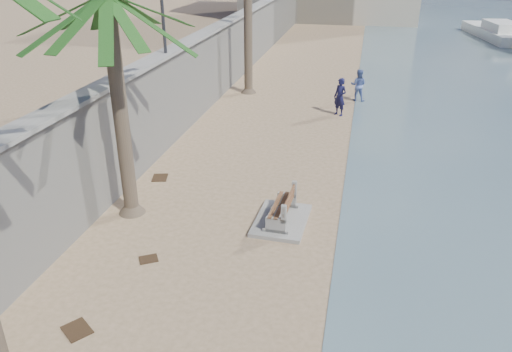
{
  "coord_description": "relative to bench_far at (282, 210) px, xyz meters",
  "views": [
    {
      "loc": [
        2.32,
        -5.91,
        7.37
      ],
      "look_at": [
        -0.5,
        7.0,
        1.2
      ],
      "focal_mm": 35.0,
      "sensor_mm": 36.0,
      "label": 1
    }
  ],
  "objects": [
    {
      "name": "person_a",
      "position": [
        0.97,
        10.47,
        0.62
      ],
      "size": [
        0.88,
        0.82,
        2.02
      ],
      "primitive_type": "imported",
      "rotation": [
        0.0,
        0.0,
        -0.61
      ],
      "color": "#141438",
      "rests_on": "ground_plane"
    },
    {
      "name": "person_b",
      "position": [
        1.74,
        13.1,
        0.51
      ],
      "size": [
        0.94,
        0.77,
        1.79
      ],
      "primitive_type": "imported",
      "rotation": [
        0.0,
        0.0,
        3.02
      ],
      "color": "#5065A6",
      "rests_on": "ground_plane"
    },
    {
      "name": "debris_d",
      "position": [
        -3.02,
        -2.61,
        -0.38
      ],
      "size": [
        0.59,
        0.55,
        0.03
      ],
      "primitive_type": "cube",
      "rotation": [
        0.0,
        0.0,
        0.54
      ],
      "color": "#382616",
      "rests_on": "ground_plane"
    },
    {
      "name": "yacht_far",
      "position": [
        12.67,
        34.83,
        -0.04
      ],
      "size": [
        4.21,
        9.87,
        1.5
      ],
      "primitive_type": null,
      "rotation": [
        0.0,
        0.0,
        1.74
      ],
      "color": "silver",
      "rests_on": "bay_water"
    },
    {
      "name": "wall_cap",
      "position": [
        -5.55,
        13.44,
        3.16
      ],
      "size": [
        0.8,
        70.0,
        0.12
      ],
      "primitive_type": "cube",
      "color": "gray",
      "rests_on": "seawall"
    },
    {
      "name": "debris_c",
      "position": [
        -4.62,
        2.07,
        -0.38
      ],
      "size": [
        0.63,
        0.72,
        0.03
      ],
      "primitive_type": "cube",
      "rotation": [
        0.0,
        0.0,
        1.82
      ],
      "color": "#382616",
      "rests_on": "ground_plane"
    },
    {
      "name": "palm_mid",
      "position": [
        -4.5,
        -0.39,
        5.69
      ],
      "size": [
        5.0,
        5.0,
        7.06
      ],
      "color": "brown",
      "rests_on": "ground_plane"
    },
    {
      "name": "debris_b",
      "position": [
        -3.44,
        -5.35,
        -0.38
      ],
      "size": [
        0.78,
        0.76,
        0.03
      ],
      "primitive_type": "cube",
      "rotation": [
        0.0,
        0.0,
        2.5
      ],
      "color": "#382616",
      "rests_on": "ground_plane"
    },
    {
      "name": "bench_far",
      "position": [
        0.0,
        0.0,
        0.0
      ],
      "size": [
        1.54,
        2.19,
        0.89
      ],
      "color": "gray",
      "rests_on": "ground_plane"
    },
    {
      "name": "seawall",
      "position": [
        -5.55,
        13.44,
        1.36
      ],
      "size": [
        0.45,
        70.0,
        3.5
      ],
      "primitive_type": "cube",
      "color": "gray",
      "rests_on": "ground_plane"
    }
  ]
}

